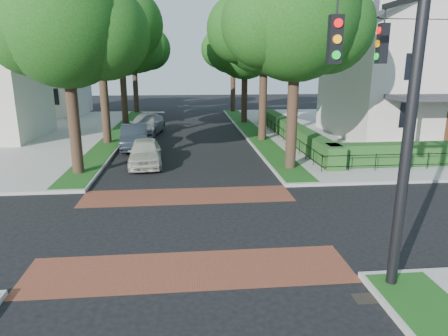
{
  "coord_description": "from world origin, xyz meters",
  "views": [
    {
      "loc": [
        -0.01,
        -13.23,
        5.57
      ],
      "look_at": [
        1.44,
        1.75,
        1.6
      ],
      "focal_mm": 32.0,
      "sensor_mm": 36.0,
      "label": 1
    }
  ],
  "objects_px": {
    "traffic_signal": "(399,102)",
    "parked_car_middle": "(134,137)",
    "parked_car_rear": "(146,125)",
    "parked_car_front": "(145,152)"
  },
  "relations": [
    {
      "from": "traffic_signal",
      "to": "parked_car_front",
      "type": "height_order",
      "value": "traffic_signal"
    },
    {
      "from": "parked_car_rear",
      "to": "traffic_signal",
      "type": "bearing_deg",
      "value": -61.67
    },
    {
      "from": "parked_car_rear",
      "to": "parked_car_front",
      "type": "bearing_deg",
      "value": -75.9
    },
    {
      "from": "traffic_signal",
      "to": "parked_car_middle",
      "type": "height_order",
      "value": "traffic_signal"
    },
    {
      "from": "traffic_signal",
      "to": "parked_car_rear",
      "type": "bearing_deg",
      "value": 109.08
    },
    {
      "from": "traffic_signal",
      "to": "parked_car_middle",
      "type": "bearing_deg",
      "value": 114.99
    },
    {
      "from": "traffic_signal",
      "to": "parked_car_rear",
      "type": "relative_size",
      "value": 1.44
    },
    {
      "from": "parked_car_front",
      "to": "parked_car_rear",
      "type": "distance_m",
      "value": 10.07
    },
    {
      "from": "parked_car_middle",
      "to": "parked_car_rear",
      "type": "xyz_separation_m",
      "value": [
        0.3,
        5.36,
        0.01
      ]
    },
    {
      "from": "parked_car_front",
      "to": "parked_car_rear",
      "type": "xyz_separation_m",
      "value": [
        -0.85,
        10.03,
        0.05
      ]
    }
  ]
}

